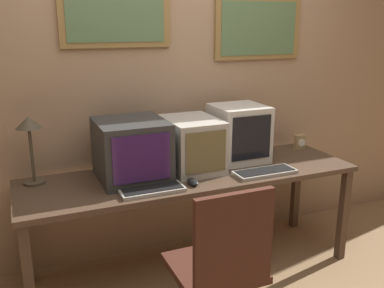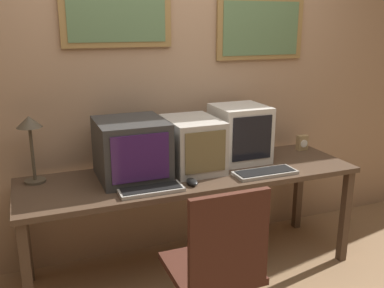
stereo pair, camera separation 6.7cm
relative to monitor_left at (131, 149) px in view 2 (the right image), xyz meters
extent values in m
cube|color=tan|center=(0.40, 0.38, 0.37)|extent=(8.00, 0.05, 2.60)
cube|color=olive|center=(1.13, 0.34, 0.75)|extent=(0.74, 0.02, 0.46)
cube|color=#56754C|center=(1.13, 0.33, 0.75)|extent=(0.65, 0.01, 0.40)
cube|color=olive|center=(0.02, 0.34, 0.89)|extent=(0.76, 0.02, 0.52)
cube|color=#56754C|center=(0.02, 0.33, 0.89)|extent=(0.66, 0.01, 0.45)
cube|color=#4C3828|center=(0.40, -0.07, -0.21)|extent=(2.29, 0.68, 0.04)
cube|color=#4C3828|center=(-0.70, -0.36, -0.58)|extent=(0.06, 0.06, 0.71)
cube|color=#4C3828|center=(1.49, -0.36, -0.58)|extent=(0.06, 0.06, 0.71)
cube|color=#4C3828|center=(-0.70, 0.22, -0.58)|extent=(0.06, 0.06, 0.71)
cube|color=#4C3828|center=(1.49, 0.22, -0.58)|extent=(0.06, 0.06, 0.71)
cube|color=#333333|center=(0.00, 0.00, 0.00)|extent=(0.44, 0.47, 0.39)
cube|color=#3D1E56|center=(0.00, -0.23, 0.01)|extent=(0.36, 0.01, 0.29)
cube|color=#B7B2A8|center=(0.43, 0.01, -0.01)|extent=(0.34, 0.46, 0.36)
cube|color=brown|center=(0.43, -0.22, -0.01)|extent=(0.28, 0.01, 0.27)
cube|color=beige|center=(0.83, 0.07, 0.01)|extent=(0.37, 0.37, 0.41)
cube|color=black|center=(0.83, -0.12, 0.02)|extent=(0.30, 0.01, 0.31)
cube|color=#A8A399|center=(0.04, -0.29, -0.18)|extent=(0.39, 0.16, 0.02)
cube|color=black|center=(0.04, -0.29, -0.17)|extent=(0.36, 0.13, 0.00)
cube|color=#A8A399|center=(0.84, -0.28, -0.18)|extent=(0.43, 0.17, 0.02)
cube|color=black|center=(0.84, -0.28, -0.17)|extent=(0.40, 0.14, 0.00)
ellipsoid|color=black|center=(0.32, -0.27, -0.17)|extent=(0.06, 0.12, 0.04)
cube|color=#A38456|center=(1.42, 0.11, -0.13)|extent=(0.09, 0.05, 0.12)
cylinder|color=white|center=(1.42, 0.09, -0.13)|extent=(0.06, 0.00, 0.06)
cylinder|color=#4C4233|center=(-0.60, 0.14, -0.18)|extent=(0.13, 0.13, 0.02)
cylinder|color=#4C4233|center=(-0.60, 0.14, 0.00)|extent=(0.02, 0.02, 0.36)
cone|color=#4C4233|center=(-0.60, 0.14, 0.20)|extent=(0.16, 0.16, 0.07)
cube|color=#472319|center=(0.22, -0.78, -0.47)|extent=(0.45, 0.45, 0.04)
cube|color=#472319|center=(0.22, -0.99, -0.21)|extent=(0.41, 0.04, 0.49)
camera|label=1|loc=(-0.67, -2.59, 0.79)|focal=40.00mm
camera|label=2|loc=(-0.61, -2.62, 0.79)|focal=40.00mm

